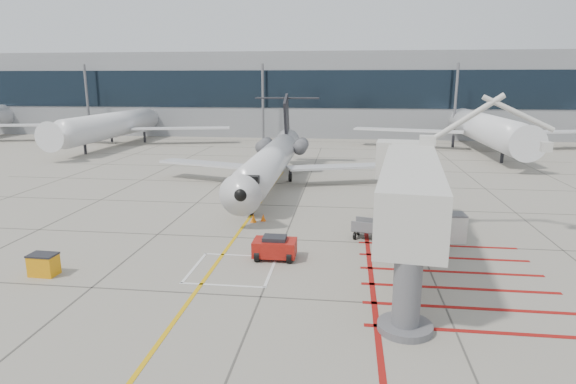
# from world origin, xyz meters

# --- Properties ---
(ground_plane) EXTENTS (260.00, 260.00, 0.00)m
(ground_plane) POSITION_xyz_m (0.00, 0.00, 0.00)
(ground_plane) COLOR gray
(ground_plane) RESTS_ON ground
(regional_jet) EXTENTS (23.76, 29.84, 7.77)m
(regional_jet) POSITION_xyz_m (-3.04, 15.98, 3.89)
(regional_jet) COLOR silver
(regional_jet) RESTS_ON ground_plane
(jet_bridge) EXTENTS (10.78, 19.23, 7.34)m
(jet_bridge) POSITION_xyz_m (6.79, 0.02, 3.67)
(jet_bridge) COLOR silver
(jet_bridge) RESTS_ON ground_plane
(pushback_tug) EXTENTS (2.30, 1.44, 1.34)m
(pushback_tug) POSITION_xyz_m (-0.08, 0.76, 0.67)
(pushback_tug) COLOR #A81710
(pushback_tug) RESTS_ON ground_plane
(spill_bin) EXTENTS (1.31, 0.90, 1.11)m
(spill_bin) POSITION_xyz_m (-11.08, -2.87, 0.56)
(spill_bin) COLOR orange
(spill_bin) RESTS_ON ground_plane
(baggage_cart) EXTENTS (2.18, 1.69, 1.22)m
(baggage_cart) POSITION_xyz_m (5.11, 4.79, 0.61)
(baggage_cart) COLOR slate
(baggage_cart) RESTS_ON ground_plane
(ground_power_unit) EXTENTS (2.22, 1.39, 1.69)m
(ground_power_unit) POSITION_xyz_m (9.68, 4.99, 0.85)
(ground_power_unit) COLOR silver
(ground_power_unit) RESTS_ON ground_plane
(cone_nose) EXTENTS (0.41, 0.41, 0.57)m
(cone_nose) POSITION_xyz_m (-2.55, 7.40, 0.28)
(cone_nose) COLOR orange
(cone_nose) RESTS_ON ground_plane
(cone_side) EXTENTS (0.35, 0.35, 0.49)m
(cone_side) POSITION_xyz_m (-1.93, 7.74, 0.24)
(cone_side) COLOR #E65E0C
(cone_side) RESTS_ON ground_plane
(terminal_building) EXTENTS (180.00, 28.00, 14.00)m
(terminal_building) POSITION_xyz_m (10.00, 70.00, 7.00)
(terminal_building) COLOR gray
(terminal_building) RESTS_ON ground_plane
(terminal_glass_band) EXTENTS (180.00, 0.10, 6.00)m
(terminal_glass_band) POSITION_xyz_m (10.00, 55.95, 8.00)
(terminal_glass_band) COLOR black
(terminal_glass_band) RESTS_ON ground_plane
(bg_aircraft_b) EXTENTS (32.46, 36.07, 10.82)m
(bg_aircraft_b) POSITION_xyz_m (-30.32, 46.00, 5.41)
(bg_aircraft_b) COLOR silver
(bg_aircraft_b) RESTS_ON ground_plane
(bg_aircraft_c) EXTENTS (34.13, 37.92, 11.38)m
(bg_aircraft_c) POSITION_xyz_m (21.63, 46.00, 5.69)
(bg_aircraft_c) COLOR silver
(bg_aircraft_c) RESTS_ON ground_plane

